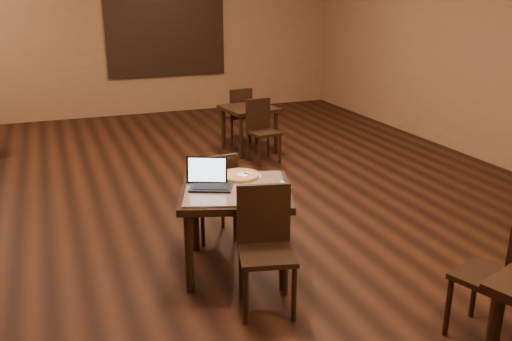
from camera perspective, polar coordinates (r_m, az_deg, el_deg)
name	(u,v)px	position (r m, az deg, el deg)	size (l,w,h in m)	color
ground	(220,196)	(6.53, -3.80, -2.66)	(10.00, 10.00, 0.00)	black
wall_back	(140,37)	(11.01, -12.08, 13.57)	(8.00, 0.02, 3.00)	#8C6947
wall_right	(496,56)	(8.27, 23.97, 10.98)	(0.02, 10.00, 3.00)	#8C6947
mural	(166,34)	(11.06, -9.44, 14.00)	(2.34, 0.05, 1.64)	#295E96
tiled_table	(236,199)	(4.61, -2.14, -2.97)	(1.16, 1.16, 0.76)	black
chair_main_near	(265,241)	(4.13, 0.99, -7.39)	(0.50, 0.50, 0.96)	black
chair_main_far	(215,192)	(5.22, -4.32, -2.25)	(0.41, 0.41, 0.89)	black
laptop	(209,179)	(4.59, -4.96, -0.92)	(0.42, 0.40, 0.24)	black
plate	(268,190)	(4.49, 1.26, -2.05)	(0.27, 0.27, 0.01)	white
pizza_slice	(268,188)	(4.48, 1.26, -1.89)	(0.17, 0.17, 0.02)	beige
pizza_pan	(240,176)	(4.82, -1.74, -0.63)	(0.38, 0.38, 0.01)	silver
pizza_whole	(240,175)	(4.82, -1.75, -0.47)	(0.35, 0.35, 0.02)	beige
spatula	(242,174)	(4.80, -1.44, -0.42)	(0.11, 0.25, 0.01)	silver
napkin_roll	(286,185)	(4.58, 3.15, -1.50)	(0.05, 0.16, 0.04)	white
other_table_a	(249,115)	(8.20, -0.73, 5.91)	(0.83, 0.83, 0.69)	black
other_table_a_chair_near	(261,127)	(7.74, 0.56, 4.63)	(0.44, 0.44, 0.89)	black
other_table_a_chair_far	(238,112)	(8.70, -1.87, 6.15)	(0.44, 0.44, 0.89)	black
other_table_c_chair_far	(504,272)	(4.04, 24.64, -9.71)	(0.54, 0.54, 0.97)	black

